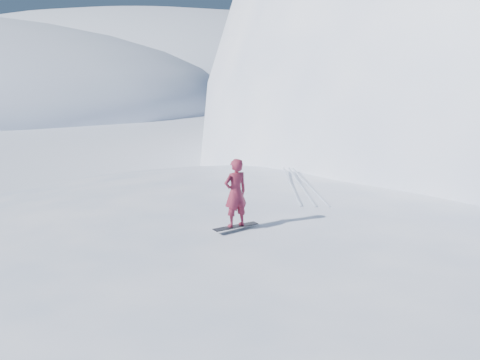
# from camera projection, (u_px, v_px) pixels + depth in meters

# --- Properties ---
(ground) EXTENTS (400.00, 400.00, 0.00)m
(ground) POSITION_uv_depth(u_px,v_px,m) (314.00, 310.00, 15.09)
(ground) COLOR white
(ground) RESTS_ON ground
(near_ridge) EXTENTS (36.00, 28.00, 4.80)m
(near_ridge) POSITION_uv_depth(u_px,v_px,m) (343.00, 271.00, 17.88)
(near_ridge) COLOR white
(near_ridge) RESTS_ON ground
(peak_shoulder) EXTENTS (28.00, 24.00, 18.00)m
(peak_shoulder) POSITION_uv_depth(u_px,v_px,m) (472.00, 172.00, 33.27)
(peak_shoulder) COLOR white
(peak_shoulder) RESTS_ON ground
(far_ridge_c) EXTENTS (140.00, 90.00, 36.00)m
(far_ridge_c) POSITION_uv_depth(u_px,v_px,m) (137.00, 87.00, 126.21)
(far_ridge_c) COLOR white
(far_ridge_c) RESTS_ON ground
(wind_bumps) EXTENTS (16.00, 14.40, 1.00)m
(wind_bumps) POSITION_uv_depth(u_px,v_px,m) (296.00, 279.00, 17.21)
(wind_bumps) COLOR white
(wind_bumps) RESTS_ON ground
(snowboard) EXTENTS (1.20, 1.03, 0.02)m
(snowboard) POSITION_uv_depth(u_px,v_px,m) (236.00, 226.00, 14.75)
(snowboard) COLOR black
(snowboard) RESTS_ON near_ridge
(snowboarder) EXTENTS (0.82, 0.79, 1.89)m
(snowboarder) POSITION_uv_depth(u_px,v_px,m) (236.00, 193.00, 14.53)
(snowboarder) COLOR maroon
(snowboarder) RESTS_ON snowboard
(board_tracks) EXTENTS (1.74, 5.96, 0.04)m
(board_tracks) POSITION_uv_depth(u_px,v_px,m) (300.00, 184.00, 19.65)
(board_tracks) COLOR silver
(board_tracks) RESTS_ON ground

